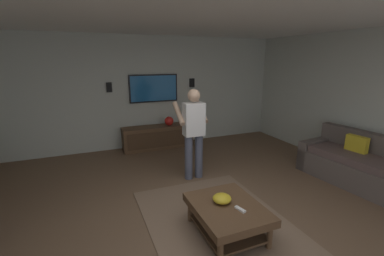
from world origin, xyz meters
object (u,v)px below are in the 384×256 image
Objects in this scene: wall_speaker_left at (192,83)px; remote_white at (240,209)px; coffee_table at (227,213)px; tv at (154,88)px; couch at (359,166)px; wall_speaker_right at (109,87)px; media_console at (158,137)px; vase_round at (169,121)px; person_standing at (193,129)px; bowl at (222,198)px.

remote_white is at bearing 165.56° from wall_speaker_left.
tv is at bearing -1.40° from coffee_table.
couch reaches higher than remote_white.
tv reaches higher than wall_speaker_right.
couch is 8.96× the size of wall_speaker_right.
remote_white is 0.68× the size of wall_speaker_right.
media_console is 1.43× the size of tv.
vase_round is at bearing -57.50° from couch.
vase_round is (-0.27, -0.29, -0.78)m from tv.
wall_speaker_right is (2.16, 1.19, 0.58)m from person_standing.
couch is 13.14× the size of remote_white.
couch is at bearing -142.20° from vase_round.
couch is 4.57m from tv.
bowl is 4.06m from wall_speaker_left.
couch is at bearing -115.89° from person_standing.
wall_speaker_left reaches higher than bowl.
media_console is at bearing -103.75° from wall_speaker_right.
tv is (3.82, -0.09, 1.15)m from coffee_table.
tv is 0.72× the size of person_standing.
wall_speaker_right reaches higher than bowl.
person_standing reaches higher than couch.
tv is at bearing -13.14° from remote_white.
bowl is (-1.59, 0.28, -0.48)m from person_standing.
coffee_table is at bearing 15.48° from remote_white.
remote_white is (-0.51, 2.77, 0.09)m from couch.
coffee_table is at bearing -166.15° from wall_speaker_right.
coffee_table is 4.55× the size of wall_speaker_left.
bowl is at bearing -166.28° from wall_speaker_right.
vase_round is at bearing 83.92° from media_console.
coffee_table is 4.13m from wall_speaker_right.
media_console is 11.33× the size of remote_white.
media_console is at bearing -0.00° from tv.
bowl is at bearing 173.22° from vase_round.
couch is 1.66× the size of tv.
vase_round is (-0.03, -0.29, 0.39)m from media_console.
remote_white is (-0.15, -0.08, 0.12)m from coffee_table.
bowl is 0.27m from remote_white.
wall_speaker_right is (0.28, 1.32, 0.85)m from vase_round.
couch is at bearing -132.44° from wall_speaker_right.
wall_speaker_left reaches higher than remote_white.
tv reaches higher than couch.
wall_speaker_right is at bearing 77.88° from vase_round.
tv reaches higher than bowl.
tv is at bearing 5.03° from person_standing.
bowl reaches higher than coffee_table.
wall_speaker_left is (3.98, -1.03, 1.13)m from remote_white.
tv reaches higher than vase_round.
coffee_table is at bearing -161.01° from bowl.
wall_speaker_left is at bearing 104.05° from media_console.
remote_white is at bearing 175.39° from vase_round.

